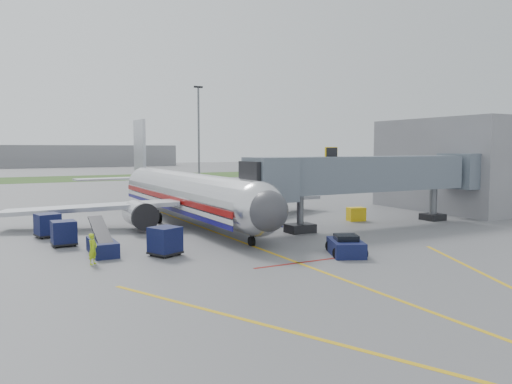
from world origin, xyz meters
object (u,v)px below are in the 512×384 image
pushback_tug (346,246)px  belt_loader (102,246)px  airliner (186,193)px  ramp_worker (93,249)px

pushback_tug → belt_loader: 15.65m
airliner → ramp_worker: size_ratio=19.41×
airliner → ramp_worker: 17.70m
belt_loader → ramp_worker: (-1.07, -2.72, 0.38)m
pushback_tug → belt_loader: size_ratio=0.81×
airliner → ramp_worker: (-10.83, -13.89, -1.73)m
airliner → pushback_tug: (3.90, -18.80, -2.10)m
airliner → belt_loader: size_ratio=7.93×
airliner → pushback_tug: size_ratio=9.77×
pushback_tug → airliner: bearing=101.7°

